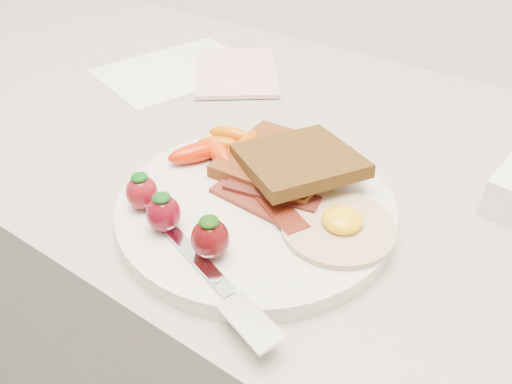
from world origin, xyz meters
The scene contains 11 objects.
counter centered at (0.00, 1.70, 0.45)m, with size 2.00×0.60×0.90m, color gray.
plate centered at (0.03, 1.56, 0.91)m, with size 0.27×0.27×0.02m, color silver.
toast_lower centered at (0.02, 1.62, 0.93)m, with size 0.11×0.11×0.01m, color #491C07.
toast_upper centered at (0.04, 1.61, 0.94)m, with size 0.11×0.11×0.01m, color black.
fried_egg centered at (0.11, 1.56, 0.92)m, with size 0.13×0.13×0.02m.
bacon_strips centered at (0.04, 1.56, 0.92)m, with size 0.11×0.06×0.01m.
baby_carrots centered at (-0.05, 1.60, 0.93)m, with size 0.07×0.11×0.02m.
strawberries centered at (-0.01, 1.48, 0.94)m, with size 0.13×0.05×0.04m.
fork centered at (0.06, 1.45, 0.92)m, with size 0.18×0.08×0.00m.
paper_sheet centered at (-0.27, 1.77, 0.90)m, with size 0.17×0.23×0.00m, color white.
notepad centered at (-0.19, 1.81, 0.91)m, with size 0.12×0.17×0.01m, color beige.
Camera 1 is at (0.25, 1.24, 1.22)m, focal length 35.00 mm.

